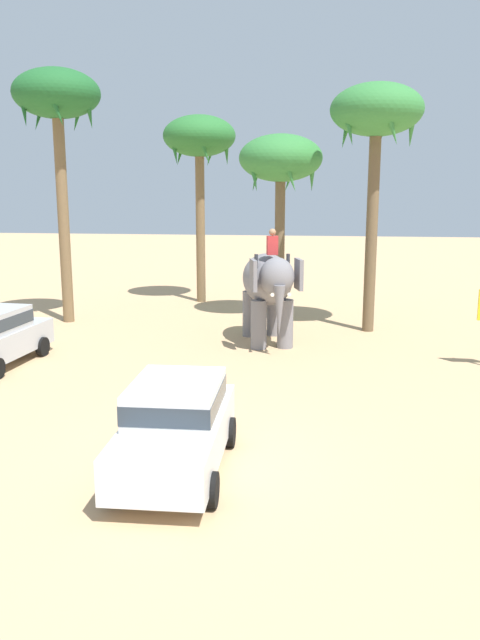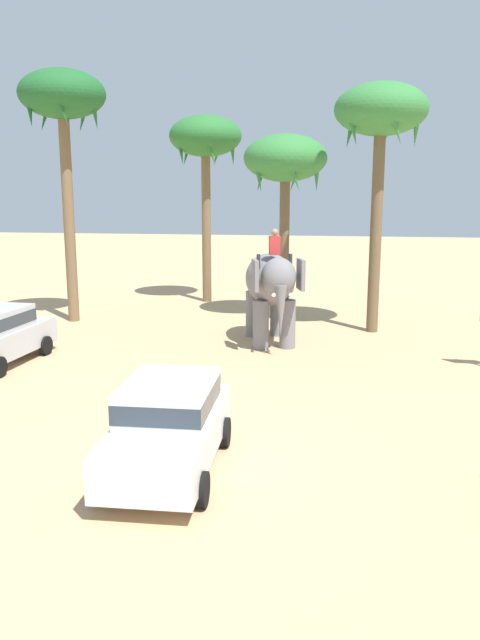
{
  "view_description": "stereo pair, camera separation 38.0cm",
  "coord_description": "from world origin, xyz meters",
  "px_view_note": "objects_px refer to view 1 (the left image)",
  "views": [
    {
      "loc": [
        2.56,
        -11.23,
        5.14
      ],
      "look_at": [
        0.31,
        5.79,
        1.6
      ],
      "focal_mm": 35.99,
      "sensor_mm": 36.0,
      "label": 1
    },
    {
      "loc": [
        2.94,
        -11.18,
        5.14
      ],
      "look_at": [
        0.31,
        5.79,
        1.6
      ],
      "focal_mm": 35.99,
      "sensor_mm": 36.0,
      "label": 2
    }
  ],
  "objects_px": {
    "car_sedan_foreground": "(176,423)",
    "palm_tree_near_hut": "(281,163)",
    "palm_tree_left_of_road": "(199,142)",
    "palm_tree_behind_elephant": "(57,103)",
    "elephant_with_mahout": "(268,285)",
    "palm_tree_far_back": "(376,118)"
  },
  "relations": [
    {
      "from": "elephant_with_mahout",
      "to": "palm_tree_near_hut",
      "type": "height_order",
      "value": "palm_tree_near_hut"
    },
    {
      "from": "palm_tree_behind_elephant",
      "to": "palm_tree_near_hut",
      "type": "distance_m",
      "value": 8.57
    },
    {
      "from": "car_sedan_foreground",
      "to": "elephant_with_mahout",
      "type": "height_order",
      "value": "elephant_with_mahout"
    },
    {
      "from": "elephant_with_mahout",
      "to": "palm_tree_far_back",
      "type": "distance_m",
      "value": 6.95
    },
    {
      "from": "car_sedan_foreground",
      "to": "palm_tree_behind_elephant",
      "type": "xyz_separation_m",
      "value": [
        -7.3,
        12.73,
        7.28
      ]
    },
    {
      "from": "car_sedan_foreground",
      "to": "palm_tree_behind_elephant",
      "type": "distance_m",
      "value": 16.38
    },
    {
      "from": "palm_tree_left_of_road",
      "to": "palm_tree_far_back",
      "type": "bearing_deg",
      "value": -36.36
    },
    {
      "from": "car_sedan_foreground",
      "to": "palm_tree_left_of_road",
      "type": "bearing_deg",
      "value": 99.5
    },
    {
      "from": "palm_tree_far_back",
      "to": "car_sedan_foreground",
      "type": "bearing_deg",
      "value": -108.71
    },
    {
      "from": "palm_tree_behind_elephant",
      "to": "palm_tree_left_of_road",
      "type": "height_order",
      "value": "palm_tree_behind_elephant"
    },
    {
      "from": "palm_tree_left_of_road",
      "to": "palm_tree_far_back",
      "type": "height_order",
      "value": "palm_tree_far_back"
    },
    {
      "from": "elephant_with_mahout",
      "to": "car_sedan_foreground",
      "type": "bearing_deg",
      "value": -94.44
    },
    {
      "from": "palm_tree_near_hut",
      "to": "palm_tree_left_of_road",
      "type": "height_order",
      "value": "palm_tree_left_of_road"
    },
    {
      "from": "car_sedan_foreground",
      "to": "elephant_with_mahout",
      "type": "relative_size",
      "value": 1.03
    },
    {
      "from": "elephant_with_mahout",
      "to": "palm_tree_near_hut",
      "type": "bearing_deg",
      "value": 89.2
    },
    {
      "from": "palm_tree_left_of_road",
      "to": "palm_tree_far_back",
      "type": "xyz_separation_m",
      "value": [
        7.25,
        -5.34,
        0.36
      ]
    },
    {
      "from": "elephant_with_mahout",
      "to": "palm_tree_far_back",
      "type": "bearing_deg",
      "value": 34.72
    },
    {
      "from": "car_sedan_foreground",
      "to": "palm_tree_behind_elephant",
      "type": "height_order",
      "value": "palm_tree_behind_elephant"
    },
    {
      "from": "car_sedan_foreground",
      "to": "palm_tree_near_hut",
      "type": "height_order",
      "value": "palm_tree_near_hut"
    },
    {
      "from": "palm_tree_near_hut",
      "to": "palm_tree_left_of_road",
      "type": "distance_m",
      "value": 5.33
    },
    {
      "from": "palm_tree_left_of_road",
      "to": "car_sedan_foreground",
      "type": "bearing_deg",
      "value": -80.5
    },
    {
      "from": "elephant_with_mahout",
      "to": "palm_tree_behind_elephant",
      "type": "bearing_deg",
      "value": 162.36
    }
  ]
}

